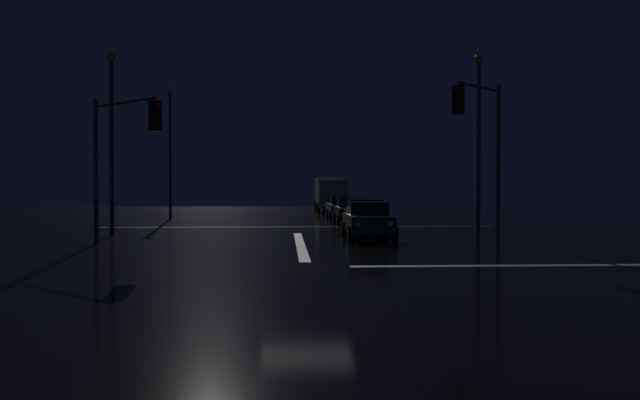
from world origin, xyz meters
TOP-DOWN VIEW (x-y plane):
  - ground at (0.00, 0.00)m, footprint 120.00×120.00m
  - stop_line_north at (0.00, 7.43)m, footprint 0.35×12.66m
  - centre_line_ns at (0.00, 19.03)m, footprint 22.00×0.15m
  - crosswalk_bar_east at (7.53, 0.00)m, footprint 12.66×0.40m
  - sedan_green at (2.94, 10.25)m, footprint 2.02×4.33m
  - sedan_red at (3.47, 15.75)m, footprint 2.02×4.33m
  - sedan_black at (3.34, 21.34)m, footprint 2.02×4.33m
  - sedan_gray at (3.34, 27.98)m, footprint 2.02×4.33m
  - sedan_white at (3.46, 34.08)m, footprint 2.02×4.33m
  - box_truck at (3.43, 41.42)m, footprint 2.68×8.28m
  - traffic_signal_ne at (6.91, 6.91)m, footprint 2.48×2.48m
  - traffic_signal_nw at (-6.57, 6.57)m, footprint 3.10×3.10m
  - streetlamp_right_near at (8.53, 13.03)m, footprint 0.44×0.44m
  - streetlamp_left_near at (-8.53, 13.03)m, footprint 0.44×0.44m
  - streetlamp_left_far at (-8.53, 29.03)m, footprint 0.44×0.44m

SIDE VIEW (x-z plane):
  - ground at x=0.00m, z-range -0.10..0.00m
  - stop_line_north at x=0.00m, z-range 0.00..0.01m
  - centre_line_ns at x=0.00m, z-range 0.00..0.01m
  - crosswalk_bar_east at x=7.53m, z-range 0.00..0.01m
  - sedan_green at x=2.94m, z-range 0.02..1.59m
  - sedan_red at x=3.47m, z-range 0.02..1.59m
  - sedan_black at x=3.34m, z-range 0.02..1.59m
  - sedan_gray at x=3.34m, z-range 0.02..1.59m
  - sedan_white at x=3.46m, z-range 0.02..1.59m
  - box_truck at x=3.43m, z-range 0.17..3.25m
  - traffic_signal_nw at x=-6.57m, z-range 1.07..6.65m
  - traffic_signal_ne at x=6.91m, z-range 1.13..7.41m
  - streetlamp_left_near at x=-8.53m, z-range 0.68..9.09m
  - streetlamp_right_near at x=8.53m, z-range 0.68..9.14m
  - streetlamp_left_far at x=-8.53m, z-range 0.69..9.77m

